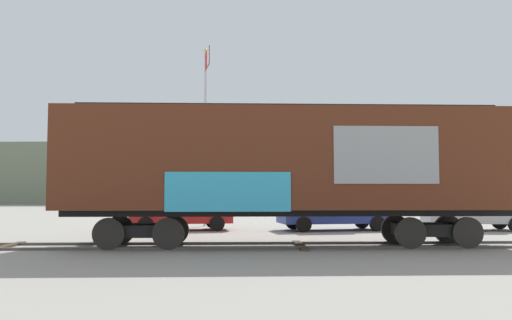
% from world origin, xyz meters
% --- Properties ---
extents(ground_plane, '(260.00, 260.00, 0.00)m').
position_xyz_m(ground_plane, '(0.00, 0.00, 0.00)').
color(ground_plane, gray).
extents(track, '(59.98, 5.51, 0.08)m').
position_xyz_m(track, '(0.00, 0.02, 0.04)').
color(track, '#4C4742').
rests_on(track, ground_plane).
extents(freight_car, '(13.68, 3.66, 4.34)m').
position_xyz_m(freight_car, '(-0.37, -0.00, 2.54)').
color(freight_car, '#5B2B19').
rests_on(freight_car, ground_plane).
extents(flagpole, '(0.47, 1.64, 8.73)m').
position_xyz_m(flagpole, '(-3.97, 9.00, 5.68)').
color(flagpole, silver).
rests_on(flagpole, ground_plane).
extents(hillside, '(134.32, 31.35, 12.80)m').
position_xyz_m(hillside, '(-0.01, 65.94, 4.09)').
color(hillside, slate).
rests_on(hillside, ground_plane).
extents(parked_car_red, '(4.59, 2.64, 1.65)m').
position_xyz_m(parked_car_red, '(-4.77, 6.58, 0.83)').
color(parked_car_red, '#B21E1E').
rests_on(parked_car_red, ground_plane).
extents(parked_car_blue, '(4.99, 2.73, 1.63)m').
position_xyz_m(parked_car_blue, '(1.82, 6.72, 0.82)').
color(parked_car_blue, navy).
rests_on(parked_car_blue, ground_plane).
extents(parked_car_silver, '(4.20, 2.03, 1.58)m').
position_xyz_m(parked_car_silver, '(7.90, 6.86, 0.80)').
color(parked_car_silver, '#B7BABF').
rests_on(parked_car_silver, ground_plane).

